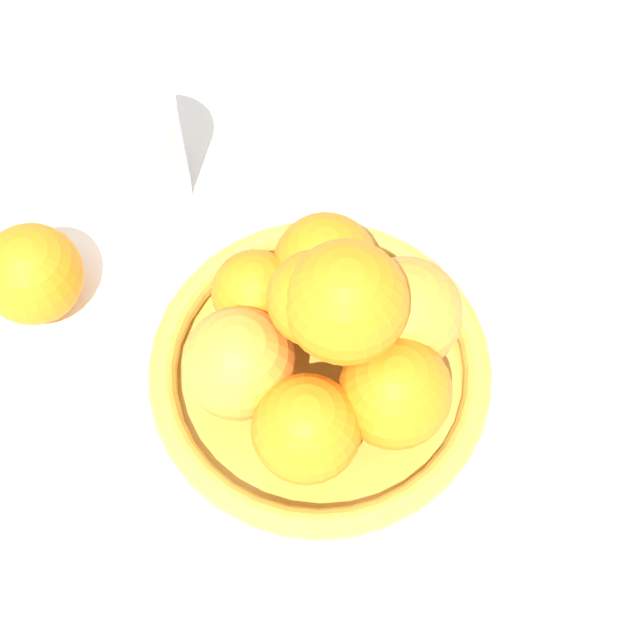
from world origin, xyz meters
The scene contains 5 objects.
ground_plane centered at (0.00, 0.00, 0.00)m, with size 4.00×4.00×0.00m, color silver.
fruit_bowl centered at (0.00, 0.00, 0.02)m, with size 0.26×0.26×0.04m.
orange_pile centered at (0.00, -0.01, 0.09)m, with size 0.20×0.19×0.15m.
stray_orange centered at (-0.15, 0.18, 0.04)m, with size 0.08×0.08×0.08m, color orange.
drinking_glass centered at (-0.03, 0.23, 0.06)m, with size 0.07×0.07×0.12m, color white.
Camera 1 is at (-0.17, -0.27, 0.76)m, focal length 60.00 mm.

